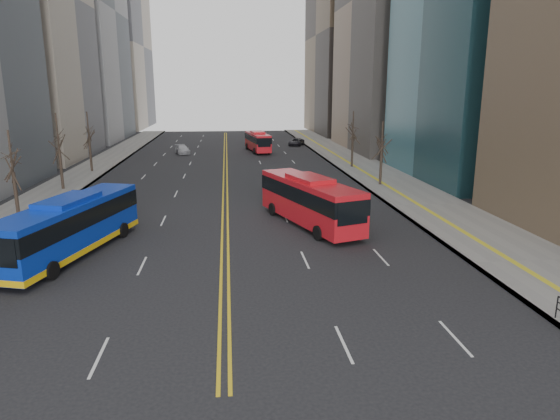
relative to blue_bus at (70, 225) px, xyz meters
name	(u,v)px	position (x,y,z in m)	size (l,w,h in m)	color
sidewalk_right	(380,176)	(26.68, 24.55, -1.79)	(7.00, 130.00, 0.15)	gray
sidewalk_left	(70,182)	(-7.32, 24.55, -1.79)	(5.00, 130.00, 0.15)	gray
centerline	(225,166)	(9.18, 34.55, -1.86)	(0.55, 100.00, 0.01)	gold
street_trees	(140,147)	(2.00, 14.10, 3.01)	(35.20, 47.20, 7.60)	#2D221B
blue_bus	(70,225)	(0.00, 0.00, 0.00)	(5.95, 12.47, 3.56)	#0B2FB3
red_bus_near	(309,198)	(15.38, 5.24, 0.16)	(6.26, 11.77, 3.65)	red
red_bus_far	(258,140)	(14.31, 49.37, -0.06)	(3.71, 10.31, 3.23)	red
car_dark_mid	(298,204)	(15.09, 9.33, -1.19)	(1.58, 3.94, 1.34)	black
car_silver	(182,150)	(2.59, 47.93, -1.21)	(1.84, 4.51, 1.31)	#ABABB1
car_dark_far	(296,142)	(21.65, 57.54, -1.24)	(2.08, 4.51, 1.25)	black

